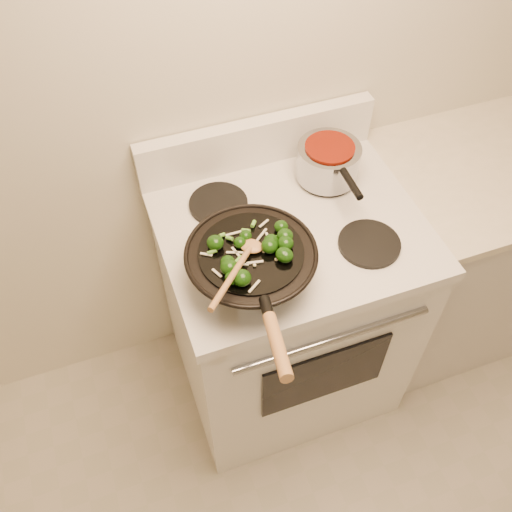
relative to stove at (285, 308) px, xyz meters
name	(u,v)px	position (x,y,z in m)	size (l,w,h in m)	color
stove	(285,308)	(0.00, 0.00, 0.00)	(0.78, 0.67, 1.08)	white
counter_unit	(467,248)	(0.78, 0.03, -0.01)	(0.80, 0.62, 0.91)	silver
wok	(251,264)	(-0.18, -0.16, 0.52)	(0.35, 0.58, 0.19)	black
stirfry	(257,252)	(-0.17, -0.17, 0.59)	(0.25, 0.22, 0.04)	#103208
wooden_spoon	(241,263)	(-0.22, -0.20, 0.60)	(0.21, 0.24, 0.07)	#AC7743
saucepan	(328,161)	(0.18, 0.14, 0.52)	(0.20, 0.32, 0.12)	#95969D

